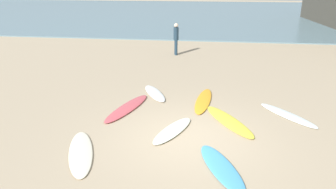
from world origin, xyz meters
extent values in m
plane|color=tan|center=(0.00, 0.00, 0.00)|extent=(120.00, 120.00, 0.00)
cube|color=slate|center=(0.00, 34.07, 0.04)|extent=(120.00, 40.00, 0.08)
ellipsoid|color=white|center=(3.02, 1.88, 0.03)|extent=(1.72, 2.06, 0.07)
ellipsoid|color=#D35057|center=(-2.17, 1.75, 0.04)|extent=(1.22, 2.65, 0.08)
ellipsoid|color=silver|center=(-0.46, 0.32, 0.04)|extent=(1.23, 1.98, 0.09)
ellipsoid|color=#49A2D8|center=(0.87, -1.37, 0.03)|extent=(1.34, 2.13, 0.07)
ellipsoid|color=gold|center=(0.34, 2.78, 0.03)|extent=(0.75, 2.56, 0.07)
ellipsoid|color=yellow|center=(1.15, 1.18, 0.04)|extent=(1.71, 2.42, 0.08)
ellipsoid|color=beige|center=(-2.59, -1.17, 0.03)|extent=(1.40, 2.33, 0.06)
ellipsoid|color=white|center=(-1.50, 3.26, 0.04)|extent=(1.32, 1.93, 0.09)
cylinder|color=#1E3342|center=(-1.47, 9.95, 0.42)|extent=(0.14, 0.14, 0.85)
cylinder|color=#1E3342|center=(-1.42, 9.76, 0.42)|extent=(0.14, 0.14, 0.85)
cylinder|color=#1E3342|center=(-1.45, 9.85, 1.20)|extent=(0.35, 0.35, 0.71)
sphere|color=beige|center=(-1.45, 9.85, 1.67)|extent=(0.23, 0.23, 0.23)
camera|label=1|loc=(0.49, -7.56, 4.09)|focal=33.28mm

